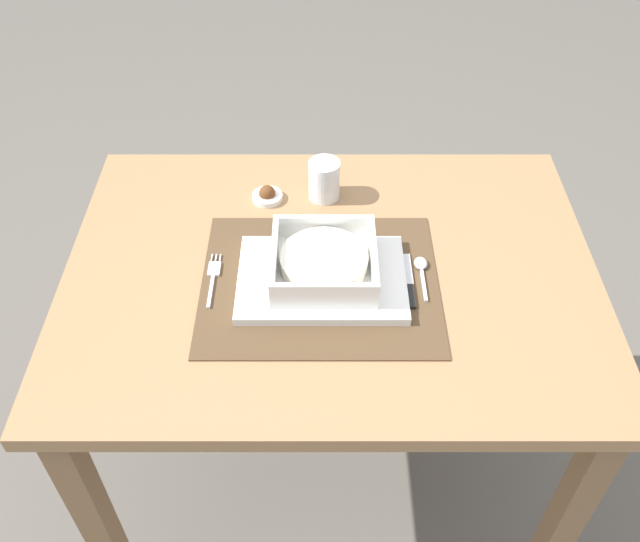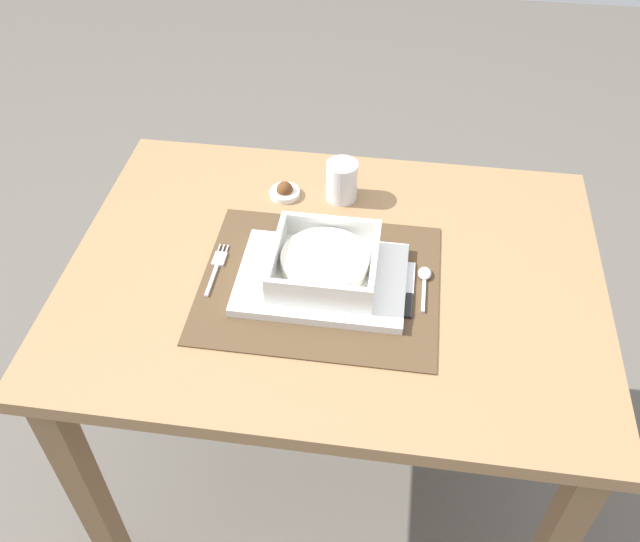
{
  "view_description": "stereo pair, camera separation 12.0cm",
  "coord_description": "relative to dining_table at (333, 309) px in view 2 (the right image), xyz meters",
  "views": [
    {
      "loc": [
        -0.02,
        -0.9,
        1.6
      ],
      "look_at": [
        -0.02,
        -0.04,
        0.76
      ],
      "focal_mm": 38.71,
      "sensor_mm": 36.0,
      "label": 1
    },
    {
      "loc": [
        0.1,
        -0.89,
        1.6
      ],
      "look_at": [
        -0.02,
        -0.04,
        0.76
      ],
      "focal_mm": 38.71,
      "sensor_mm": 36.0,
      "label": 2
    }
  ],
  "objects": [
    {
      "name": "spoon",
      "position": [
        0.16,
        -0.01,
        0.11
      ],
      "size": [
        0.02,
        0.11,
        0.01
      ],
      "rotation": [
        0.0,
        0.0,
        -0.02
      ],
      "color": "silver",
      "rests_on": "placemat"
    },
    {
      "name": "condiment_saucer",
      "position": [
        -0.13,
        0.2,
        0.12
      ],
      "size": [
        0.06,
        0.06,
        0.03
      ],
      "color": "white",
      "rests_on": "dining_table"
    },
    {
      "name": "butter_knife",
      "position": [
        0.14,
        -0.04,
        0.11
      ],
      "size": [
        0.01,
        0.13,
        0.01
      ],
      "rotation": [
        0.0,
        0.0,
        -0.01
      ],
      "color": "black",
      "rests_on": "placemat"
    },
    {
      "name": "ground_plane",
      "position": [
        0.0,
        0.0,
        -0.62
      ],
      "size": [
        6.0,
        6.0,
        0.0
      ],
      "primitive_type": "plane",
      "color": "#59544C"
    },
    {
      "name": "fork",
      "position": [
        -0.21,
        -0.02,
        0.11
      ],
      "size": [
        0.02,
        0.13,
        0.0
      ],
      "rotation": [
        0.0,
        0.0,
        -0.08
      ],
      "color": "silver",
      "rests_on": "placemat"
    },
    {
      "name": "dining_table",
      "position": [
        0.0,
        0.0,
        0.0
      ],
      "size": [
        0.97,
        0.72,
        0.73
      ],
      "color": "#936D47",
      "rests_on": "ground"
    },
    {
      "name": "drinking_glass",
      "position": [
        -0.01,
        0.21,
        0.14
      ],
      "size": [
        0.06,
        0.06,
        0.08
      ],
      "color": "white",
      "rests_on": "dining_table"
    },
    {
      "name": "porridge_bowl",
      "position": [
        -0.01,
        -0.03,
        0.15
      ],
      "size": [
        0.18,
        0.18,
        0.06
      ],
      "color": "white",
      "rests_on": "serving_plate"
    },
    {
      "name": "placemat",
      "position": [
        -0.02,
        -0.04,
        0.11
      ],
      "size": [
        0.42,
        0.35,
        0.0
      ],
      "primitive_type": "cube",
      "color": "#4C3823",
      "rests_on": "dining_table"
    },
    {
      "name": "serving_plate",
      "position": [
        -0.02,
        -0.04,
        0.12
      ],
      "size": [
        0.3,
        0.21,
        0.02
      ],
      "primitive_type": "cube",
      "color": "white",
      "rests_on": "placemat"
    },
    {
      "name": "bread_knife",
      "position": [
        0.11,
        -0.05,
        0.11
      ],
      "size": [
        0.01,
        0.14,
        0.01
      ],
      "rotation": [
        0.0,
        0.0,
        -0.01
      ],
      "color": "#59331E",
      "rests_on": "placemat"
    }
  ]
}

